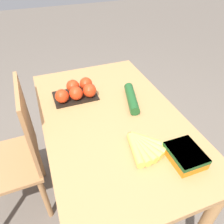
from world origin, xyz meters
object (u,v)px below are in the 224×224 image
banana_bunch (143,146)px  cucumber_near (132,98)px  chair (16,156)px  carrot_bag (185,155)px  tomato_pack (77,91)px

banana_bunch → cucumber_near: 0.37m
chair → carrot_bag: chair is taller
chair → banana_bunch: chair is taller
chair → cucumber_near: size_ratio=3.54×
carrot_bag → cucumber_near: bearing=4.8°
banana_bunch → cucumber_near: cucumber_near is taller
carrot_bag → tomato_pack: bearing=27.0°
banana_bunch → carrot_bag: (-0.12, -0.15, 0.01)m
tomato_pack → cucumber_near: (-0.17, -0.29, -0.02)m
cucumber_near → carrot_bag: bearing=-175.2°
carrot_bag → cucumber_near: (0.48, 0.04, -0.00)m
chair → tomato_pack: 0.55m
tomato_pack → carrot_bag: 0.73m
banana_bunch → carrot_bag: 0.19m
chair → carrot_bag: 1.00m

